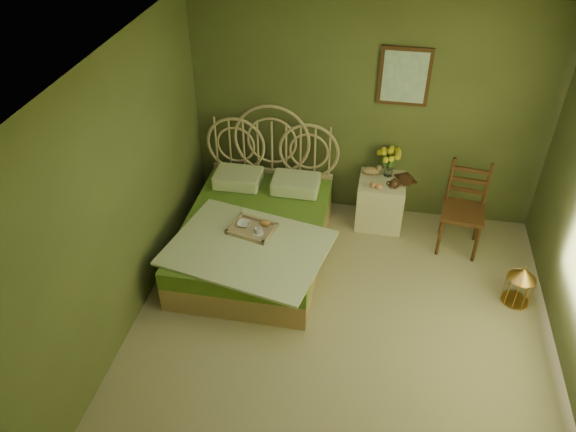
% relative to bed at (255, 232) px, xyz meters
% --- Properties ---
extents(floor, '(4.50, 4.50, 0.00)m').
position_rel_bed_xyz_m(floor, '(1.06, -1.13, -0.30)').
color(floor, tan).
rests_on(floor, ground).
extents(ceiling, '(4.50, 4.50, 0.00)m').
position_rel_bed_xyz_m(ceiling, '(1.06, -1.13, 2.30)').
color(ceiling, silver).
rests_on(ceiling, wall_back).
extents(wall_back, '(4.00, 0.00, 4.00)m').
position_rel_bed_xyz_m(wall_back, '(1.06, 1.12, 1.00)').
color(wall_back, '#5D6636').
rests_on(wall_back, floor).
extents(wall_left, '(0.00, 4.50, 4.50)m').
position_rel_bed_xyz_m(wall_left, '(-0.94, -1.13, 1.00)').
color(wall_left, '#5D6636').
rests_on(wall_left, floor).
extents(wall_art, '(0.54, 0.04, 0.64)m').
position_rel_bed_xyz_m(wall_art, '(1.41, 1.09, 1.45)').
color(wall_art, '#36190E').
rests_on(wall_art, wall_back).
extents(bed, '(1.74, 2.20, 1.36)m').
position_rel_bed_xyz_m(bed, '(0.00, 0.00, 0.00)').
color(bed, tan).
rests_on(bed, floor).
extents(nightstand, '(0.53, 0.53, 1.01)m').
position_rel_bed_xyz_m(nightstand, '(1.32, 0.86, 0.06)').
color(nightstand, beige).
rests_on(nightstand, floor).
extents(chair, '(0.50, 0.50, 1.03)m').
position_rel_bed_xyz_m(chair, '(2.21, 0.62, 0.27)').
color(chair, '#36190E').
rests_on(chair, floor).
extents(birdcage, '(0.28, 0.28, 0.42)m').
position_rel_bed_xyz_m(birdcage, '(2.76, -0.24, -0.09)').
color(birdcage, '#CA8C40').
rests_on(birdcage, floor).
extents(book_lower, '(0.27, 0.29, 0.02)m').
position_rel_bed_xyz_m(book_lower, '(1.49, 0.87, 0.30)').
color(book_lower, '#381E0F').
rests_on(book_lower, nightstand).
extents(book_upper, '(0.19, 0.23, 0.02)m').
position_rel_bed_xyz_m(book_upper, '(1.49, 0.87, 0.31)').
color(book_upper, '#472819').
rests_on(book_upper, nightstand).
extents(cereal_bowl, '(0.15, 0.15, 0.03)m').
position_rel_bed_xyz_m(cereal_bowl, '(-0.07, -0.18, 0.24)').
color(cereal_bowl, white).
rests_on(cereal_bowl, bed).
extents(coffee_cup, '(0.09, 0.09, 0.07)m').
position_rel_bed_xyz_m(coffee_cup, '(0.11, -0.29, 0.26)').
color(coffee_cup, white).
rests_on(coffee_cup, bed).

